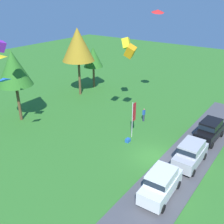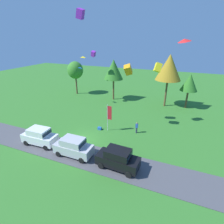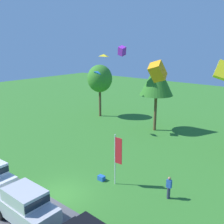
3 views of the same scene
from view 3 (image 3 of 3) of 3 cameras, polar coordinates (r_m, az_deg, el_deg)
The scene contains 13 objects.
ground_plane at distance 20.82m, azimuth -11.11°, elevation -17.24°, with size 120.00×120.00×0.00m, color #337528.
pavement_strip at distance 19.44m, azimuth -18.25°, elevation -20.19°, with size 36.00×4.40×0.06m, color #4C4C51.
car_suv_far_end at distance 17.91m, azimuth -18.26°, elevation -18.62°, with size 4.62×2.08×2.28m.
person_beside_suv at distance 20.03m, azimuth 12.27°, elevation -15.76°, with size 0.36×0.24×1.71m.
tree_far_right at distance 39.61m, azimuth -2.68°, elevation 7.25°, with size 3.73×3.73×7.88m.
tree_lone_near at distance 33.11m, azimuth 9.71°, elevation 7.14°, with size 4.17×4.17×8.80m.
flag_banner at distance 20.46m, azimuth 1.16°, elevation -9.10°, with size 0.71×0.08×4.20m.
cooler_box at distance 22.22m, azimuth -2.32°, elevation -14.16°, with size 0.56×0.40×0.40m, color blue.
kite_diamond_trailing_tail at distance 31.41m, azimuth -3.05°, elevation 8.60°, with size 1.00×0.78×0.25m, color blue.
kite_box_over_trees at distance 31.96m, azimuth 2.19°, elevation 13.15°, with size 0.71×0.71×1.00m, color purple.
kite_box_near_flag at distance 19.27m, azimuth 9.88°, elevation 8.69°, with size 0.88×0.88×1.23m, color orange.
kite_diamond_high_left at distance 31.49m, azimuth -1.77°, elevation 12.23°, with size 1.04×1.04×0.29m, color yellow.
kite_box_high_right at distance 20.46m, azimuth 22.85°, elevation 8.38°, with size 0.85×0.85×1.19m, color yellow.
Camera 3 is at (14.05, -10.80, 10.91)m, focal length 42.00 mm.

